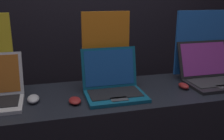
# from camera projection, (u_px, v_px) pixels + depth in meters

# --- Properties ---
(wall_back) EXTENTS (8.00, 0.05, 2.80)m
(wall_back) POSITION_uv_depth(u_px,v_px,m) (82.00, 6.00, 2.60)
(wall_back) COLOR black
(wall_back) RESTS_ON ground_plane
(mouse_front) EXTENTS (0.07, 0.11, 0.04)m
(mouse_front) POSITION_uv_depth(u_px,v_px,m) (33.00, 99.00, 1.52)
(mouse_front) COLOR #B2B2B7
(mouse_front) RESTS_ON display_counter
(laptop_middle) EXTENTS (0.36, 0.32, 0.27)m
(laptop_middle) POSITION_uv_depth(u_px,v_px,m) (113.00, 84.00, 1.62)
(laptop_middle) COLOR #0F5170
(laptop_middle) RESTS_ON display_counter
(mouse_middle) EXTENTS (0.07, 0.11, 0.03)m
(mouse_middle) POSITION_uv_depth(u_px,v_px,m) (75.00, 101.00, 1.50)
(mouse_middle) COLOR maroon
(mouse_middle) RESTS_ON display_counter
(promo_stand_middle) EXTENTS (0.32, 0.07, 0.50)m
(promo_stand_middle) POSITION_uv_depth(u_px,v_px,m) (106.00, 51.00, 1.74)
(promo_stand_middle) COLOR black
(promo_stand_middle) RESTS_ON display_counter
(laptop_back) EXTENTS (0.40, 0.37, 0.27)m
(laptop_back) POSITION_uv_depth(u_px,v_px,m) (212.00, 74.00, 1.83)
(laptop_back) COLOR black
(laptop_back) RESTS_ON display_counter
(mouse_back) EXTENTS (0.06, 0.10, 0.03)m
(mouse_back) POSITION_uv_depth(u_px,v_px,m) (184.00, 86.00, 1.73)
(mouse_back) COLOR maroon
(mouse_back) RESTS_ON display_counter
(promo_stand_back) EXTENTS (0.40, 0.07, 0.49)m
(promo_stand_back) POSITION_uv_depth(u_px,v_px,m) (200.00, 45.00, 1.95)
(promo_stand_back) COLOR black
(promo_stand_back) RESTS_ON display_counter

